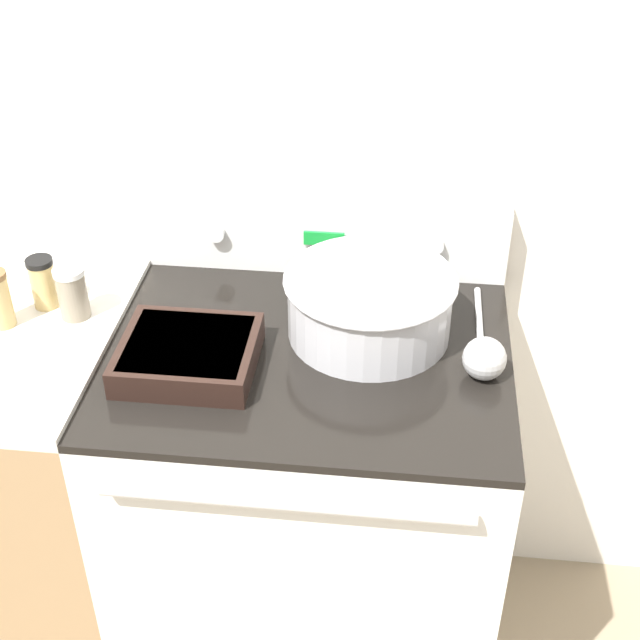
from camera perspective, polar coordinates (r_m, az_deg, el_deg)
kitchen_wall at (r=1.96m, az=0.57°, el=11.54°), size 8.00×0.05×2.50m
stove_range at (r=2.11m, az=-0.60°, el=-12.29°), size 0.81×0.70×0.96m
control_panel at (r=2.00m, az=0.36°, el=5.45°), size 0.81×0.07×0.18m
side_counter at (r=2.26m, az=-17.72°, el=-10.26°), size 0.51×0.67×0.97m
mixing_bowl at (r=1.80m, az=3.20°, el=1.17°), size 0.35×0.35×0.14m
casserole_dish at (r=1.74m, az=-8.43°, el=-2.10°), size 0.26×0.24×0.06m
ladle at (r=1.74m, az=10.45°, el=-2.26°), size 0.08×0.34×0.08m
spice_jar_white_cap at (r=1.90m, az=-15.57°, el=1.70°), size 0.06×0.06×0.11m
spice_jar_black_cap at (r=1.96m, az=-17.30°, el=2.32°), size 0.06×0.06×0.11m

